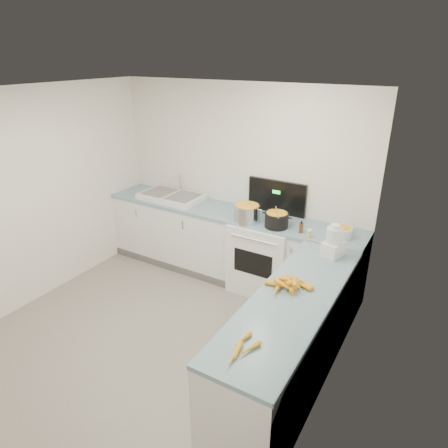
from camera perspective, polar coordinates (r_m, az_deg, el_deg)
The scene contains 19 objects.
floor at distance 4.41m, azimuth -11.19°, elevation -16.88°, with size 3.50×4.00×0.00m, color gray, non-canonical shape.
ceiling at distance 3.40m, azimuth -14.60°, elevation 17.36°, with size 3.50×4.00×0.00m, color white, non-canonical shape.
wall_back at distance 5.25m, azimuth 2.20°, elevation 6.04°, with size 3.50×2.50×0.00m, color white, non-canonical shape.
wall_left at distance 5.03m, azimuth -27.55°, elevation 2.53°, with size 4.00×2.50×0.00m, color white, non-canonical shape.
wall_right at distance 2.94m, azimuth 13.70°, elevation -9.52°, with size 4.00×2.50×0.00m, color white, non-canonical shape.
counter_back at distance 5.30m, azimuth 0.51°, elevation -2.87°, with size 3.50×0.62×0.94m.
counter_right at distance 3.70m, azimuth 9.43°, elevation -16.28°, with size 0.62×2.20×0.94m.
stove at distance 5.06m, azimuth 5.84°, elevation -4.29°, with size 0.76×0.65×1.36m.
sink at distance 5.57m, azimuth -7.51°, elevation 3.94°, with size 0.86×0.52×0.31m.
steel_pot at distance 4.77m, azimuth 3.31°, elevation 1.44°, with size 0.31×0.31×0.23m, color silver.
black_pot at distance 4.65m, azimuth 7.51°, elevation 0.46°, with size 0.27×0.27×0.20m, color black.
wooden_spoon at distance 4.61m, azimuth 7.58°, elevation 1.69°, with size 0.01×0.01×0.35m, color #AD7A47.
mixing_bowl at distance 4.56m, azimuth 16.31°, elevation -1.10°, with size 0.25×0.25×0.11m, color white.
extract_bottle at distance 4.56m, azimuth 10.95°, elevation -0.57°, with size 0.05×0.05×0.11m, color #593319.
spice_jar at distance 4.46m, azimuth 12.08°, elevation -1.44°, with size 0.05×0.05×0.08m, color #E5B266.
food_processor at distance 4.09m, azimuth 15.38°, elevation -2.56°, with size 0.21×0.24×0.34m.
carrot_pile at distance 3.53m, azimuth 9.38°, elevation -8.37°, with size 0.40×0.40×0.09m.
peeled_carrots at distance 2.85m, azimuth 2.47°, elevation -17.34°, with size 0.17×0.37×0.04m.
peelings at distance 5.67m, azimuth -9.16°, elevation 4.61°, with size 0.23×0.19×0.01m.
Camera 1 is at (2.38, -2.41, 2.82)m, focal length 32.00 mm.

